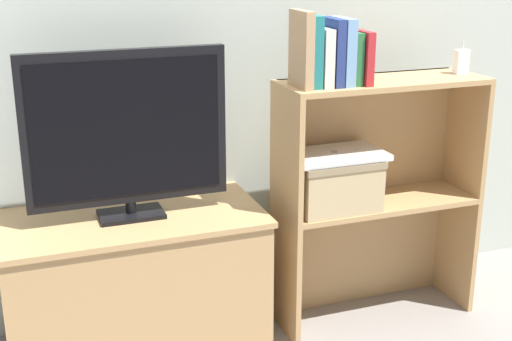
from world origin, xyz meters
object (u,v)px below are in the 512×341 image
at_px(tv, 126,131).
at_px(baby_monitor, 461,62).
at_px(book_teal, 311,51).
at_px(book_forest, 352,58).
at_px(book_navy, 332,52).
at_px(laptop, 334,155).
at_px(book_ivory, 322,57).
at_px(book_crimson, 360,57).
at_px(tv_stand, 135,282).
at_px(storage_basket_left, 333,180).
at_px(book_tan, 301,49).
at_px(book_skyblue, 343,51).

xyz_separation_m(tv, baby_monitor, (1.24, -0.09, 0.17)).
height_order(book_teal, baby_monitor, book_teal).
relative_size(book_forest, baby_monitor, 1.50).
xyz_separation_m(book_navy, laptop, (0.03, 0.01, -0.37)).
xyz_separation_m(book_teal, book_navy, (0.08, 0.00, -0.01)).
xyz_separation_m(tv, book_navy, (0.69, -0.12, 0.24)).
bearing_deg(book_teal, book_ivory, 0.00).
relative_size(book_teal, book_forest, 1.34).
bearing_deg(book_crimson, laptop, 169.33).
height_order(tv, book_forest, book_forest).
distance_m(tv_stand, storage_basket_left, 0.80).
bearing_deg(book_ivory, tv_stand, 169.85).
relative_size(tv, book_teal, 2.83).
height_order(book_forest, baby_monitor, book_forest).
height_order(book_crimson, storage_basket_left, book_crimson).
bearing_deg(book_tan, tv, 168.68).
bearing_deg(book_navy, book_crimson, 0.00).
height_order(tv, book_skyblue, book_skyblue).
bearing_deg(baby_monitor, tv_stand, 175.97).
xyz_separation_m(book_forest, storage_basket_left, (-0.05, 0.01, -0.44)).
relative_size(tv_stand, book_ivory, 4.63).
height_order(tv, laptop, tv).
bearing_deg(book_crimson, book_ivory, -180.00).
height_order(book_ivory, laptop, book_ivory).
height_order(book_tan, laptop, book_tan).
distance_m(book_tan, book_skyblue, 0.15).
bearing_deg(laptop, book_skyblue, -54.55).
xyz_separation_m(book_teal, baby_monitor, (0.62, 0.03, -0.07)).
distance_m(tv, storage_basket_left, 0.76).
bearing_deg(tv, tv_stand, 90.00).
height_order(tv, book_crimson, book_crimson).
height_order(book_tan, storage_basket_left, book_tan).
bearing_deg(storage_basket_left, book_teal, -172.05).
height_order(book_tan, book_skyblue, book_tan).
xyz_separation_m(tv, book_ivory, (0.65, -0.12, 0.23)).
bearing_deg(book_tan, baby_monitor, 2.59).
xyz_separation_m(book_ivory, baby_monitor, (0.58, 0.03, -0.05)).
height_order(book_navy, laptop, book_navy).
relative_size(book_navy, laptop, 0.63).
bearing_deg(book_navy, tv, 170.53).
relative_size(tv_stand, book_crimson, 4.98).
bearing_deg(storage_basket_left, laptop, -172.87).
relative_size(book_ivory, book_crimson, 1.08).
height_order(book_teal, book_ivory, book_teal).
xyz_separation_m(book_skyblue, laptop, (-0.01, 0.01, -0.37)).
distance_m(tv, book_forest, 0.80).
relative_size(book_navy, book_forest, 1.27).
bearing_deg(book_navy, book_tan, 180.00).
xyz_separation_m(tv, laptop, (0.72, -0.10, -0.13)).
distance_m(book_navy, book_crimson, 0.11).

